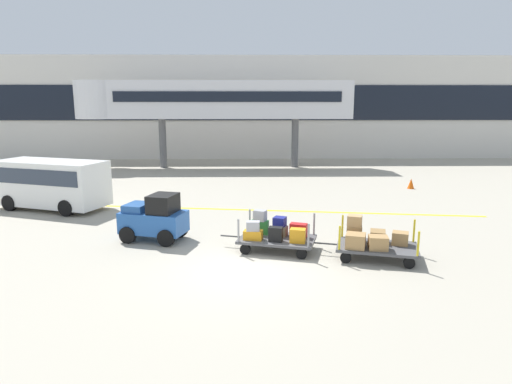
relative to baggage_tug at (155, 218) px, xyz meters
name	(u,v)px	position (x,y,z in m)	size (l,w,h in m)	color
ground_plane	(245,268)	(3.03, -2.64, -0.75)	(120.00, 120.00, 0.00)	#A8A08E
apron_lead_line	(279,211)	(4.43, 4.02, -0.75)	(16.87, 0.20, 0.01)	yellow
terminal_building	(247,108)	(3.03, 23.34, 3.42)	(52.29, 2.51, 8.33)	beige
jet_bridge	(204,100)	(0.04, 17.35, 3.97)	(19.32, 3.00, 6.07)	silver
baggage_tug	(155,218)	(0.00, 0.00, 0.00)	(2.32, 1.70, 1.58)	#2659A5
baggage_cart_lead	(276,234)	(3.97, -1.10, -0.22)	(3.08, 1.97, 1.18)	#4C4C4F
baggage_cart_middle	(372,241)	(6.76, -1.88, -0.22)	(3.08, 1.97, 1.20)	#4C4C4F
shuttle_van	(51,181)	(-5.39, 4.61, 0.48)	(5.16, 3.39, 2.10)	white
safety_cone_near	(411,184)	(11.91, 8.92, -0.48)	(0.36, 0.36, 0.55)	#EA590F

